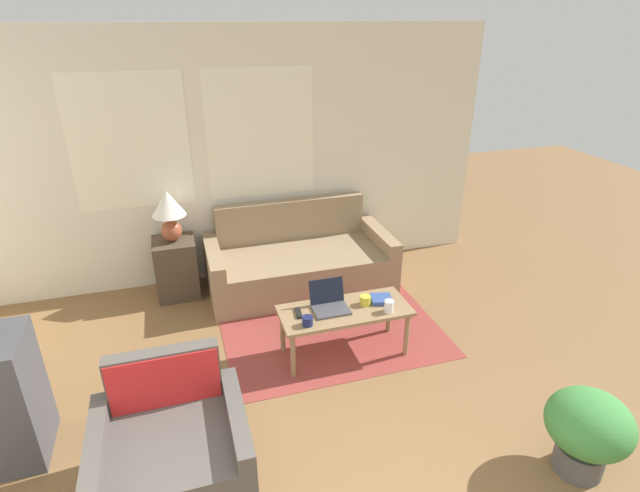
# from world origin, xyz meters

# --- Properties ---
(wall_back) EXTENTS (6.06, 0.06, 2.60)m
(wall_back) POSITION_xyz_m (-0.00, 4.10, 1.31)
(wall_back) COLOR silver
(wall_back) RESTS_ON ground_plane
(rug) EXTENTS (1.97, 1.98, 0.01)m
(rug) POSITION_xyz_m (0.88, 2.96, 0.00)
(rug) COLOR brown
(rug) RESTS_ON ground_plane
(couch) EXTENTS (1.91, 0.90, 0.85)m
(couch) POSITION_xyz_m (0.82, 3.64, 0.26)
(couch) COLOR #937A5B
(couch) RESTS_ON ground_plane
(armchair) EXTENTS (0.89, 0.77, 0.80)m
(armchair) POSITION_xyz_m (-0.56, 1.41, 0.26)
(armchair) COLOR #514C47
(armchair) RESTS_ON ground_plane
(side_table) EXTENTS (0.41, 0.41, 0.61)m
(side_table) POSITION_xyz_m (-0.43, 3.79, 0.31)
(side_table) COLOR #4C3D2D
(side_table) RESTS_ON ground_plane
(table_lamp) EXTENTS (0.33, 0.33, 0.52)m
(table_lamp) POSITION_xyz_m (-0.43, 3.79, 0.94)
(table_lamp) COLOR brown
(table_lamp) RESTS_ON side_table
(coffee_table) EXTENTS (1.09, 0.46, 0.44)m
(coffee_table) POSITION_xyz_m (0.88, 2.35, 0.39)
(coffee_table) COLOR #8E704C
(coffee_table) RESTS_ON ground_plane
(laptop) EXTENTS (0.29, 0.27, 0.22)m
(laptop) POSITION_xyz_m (0.76, 2.41, 0.49)
(laptop) COLOR #47474C
(laptop) RESTS_ON coffee_table
(cup_navy) EXTENTS (0.09, 0.09, 0.08)m
(cup_navy) POSITION_xyz_m (0.52, 2.22, 0.48)
(cup_navy) COLOR #191E4C
(cup_navy) RESTS_ON coffee_table
(cup_yellow) EXTENTS (0.08, 0.08, 0.10)m
(cup_yellow) POSITION_xyz_m (1.21, 2.21, 0.49)
(cup_yellow) COLOR white
(cup_yellow) RESTS_ON coffee_table
(cup_white) EXTENTS (0.09, 0.09, 0.08)m
(cup_white) POSITION_xyz_m (1.06, 2.37, 0.48)
(cup_white) COLOR gold
(cup_white) RESTS_ON coffee_table
(book_red) EXTENTS (0.21, 0.20, 0.04)m
(book_red) POSITION_xyz_m (1.22, 2.38, 0.46)
(book_red) COLOR #334C8E
(book_red) RESTS_ON coffee_table
(tv_remote) EXTENTS (0.06, 0.15, 0.02)m
(tv_remote) POSITION_xyz_m (0.49, 2.39, 0.45)
(tv_remote) COLOR black
(tv_remote) RESTS_ON coffee_table
(potted_plant) EXTENTS (0.52, 0.52, 0.58)m
(potted_plant) POSITION_xyz_m (1.90, 0.76, 0.34)
(potted_plant) COLOR #4C4C4C
(potted_plant) RESTS_ON ground_plane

